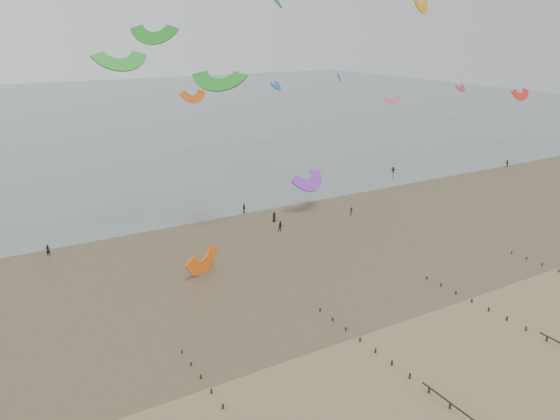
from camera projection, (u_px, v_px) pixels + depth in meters
The scene contains 6 objects.
ground at pixel (354, 371), 55.59m from camera, with size 500.00×500.00×0.00m, color brown.
sea_and_shore at pixel (191, 261), 81.77m from camera, with size 500.00×665.00×0.03m.
kitesurfer_lead at pixel (48, 250), 83.52m from camera, with size 0.67×0.44×1.83m, color black.
kitesurfers at pixel (320, 200), 108.42m from camera, with size 157.79×21.30×1.86m.
grounded_kite at pixel (204, 273), 78.00m from camera, with size 6.43×3.37×4.90m, color orange, non-canonical shape.
kites_airborne at pixel (52, 73), 110.51m from camera, with size 267.14×114.20×44.62m.
Camera 1 is at (-30.61, -37.14, 33.19)m, focal length 35.00 mm.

